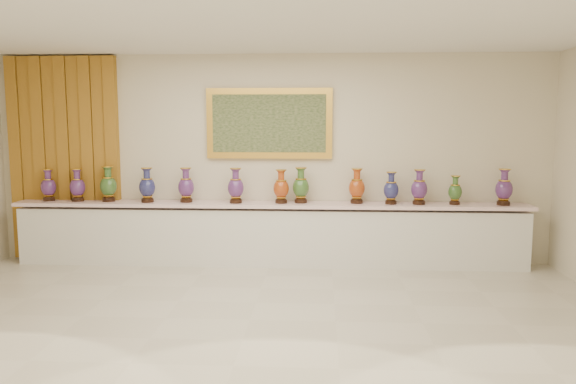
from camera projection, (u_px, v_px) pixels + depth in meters
The scene contains 16 objects.
ground at pixel (250, 320), 5.83m from camera, with size 8.00×8.00×0.00m, color beige.
room at pixel (97, 153), 8.20m from camera, with size 8.00×8.00×8.00m.
counter at pixel (270, 235), 8.02m from camera, with size 7.28×0.48×0.90m.
vase_0 at pixel (48, 187), 8.13m from camera, with size 0.24×0.24×0.46m.
vase_1 at pixel (77, 187), 8.08m from camera, with size 0.23×0.23×0.47m.
vase_2 at pixel (108, 186), 8.06m from camera, with size 0.31×0.31×0.51m.
vase_3 at pixel (147, 187), 7.98m from camera, with size 0.25×0.25×0.50m.
vase_4 at pixel (186, 187), 7.99m from camera, with size 0.29×0.29×0.49m.
vase_5 at pixel (236, 187), 7.91m from camera, with size 0.25×0.25×0.50m.
vase_6 at pixel (281, 188), 7.89m from camera, with size 0.29×0.29×0.48m.
vase_7 at pixel (301, 187), 7.92m from camera, with size 0.27×0.27×0.50m.
vase_8 at pixel (357, 188), 7.88m from camera, with size 0.27×0.27×0.49m.
vase_9 at pixel (391, 190), 7.81m from camera, with size 0.23×0.23×0.45m.
vase_10 at pixel (419, 189), 7.78m from camera, with size 0.30×0.30×0.49m.
vase_11 at pixel (455, 192), 7.76m from camera, with size 0.23×0.23×0.40m.
vase_12 at pixel (504, 189), 7.71m from camera, with size 0.27×0.27×0.50m.
Camera 1 is at (0.72, -5.58, 2.05)m, focal length 35.00 mm.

